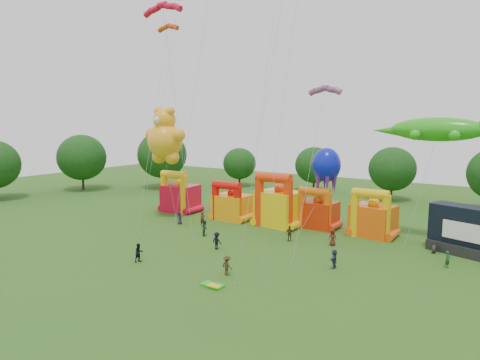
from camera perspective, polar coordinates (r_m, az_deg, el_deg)
The scene contains 24 objects.
ground at distance 38.69m, azimuth -14.03°, elevation -13.83°, with size 160.00×160.00×0.00m, color #345A19.
tree_ring at distance 38.09m, azimuth -14.86°, elevation -4.36°, with size 121.00×123.07×12.07m.
bouncy_castle_0 at distance 67.85m, azimuth -8.08°, elevation -2.12°, with size 5.62×4.72×6.58m.
bouncy_castle_1 at distance 61.75m, azimuth -1.19°, elevation -3.33°, with size 4.99×4.01×5.72m.
bouncy_castle_2 at distance 58.31m, azimuth 5.09°, elevation -3.42°, with size 6.18×5.22×7.37m.
bouncy_castle_3 at distance 58.00m, azimuth 10.30°, elevation -4.23°, with size 4.90×4.03×5.57m.
bouncy_castle_4 at distance 55.45m, azimuth 17.24°, elevation -4.84°, with size 5.54×4.76×6.05m.
stage_trailer at distance 51.73m, azimuth 28.42°, elevation -6.10°, with size 8.70×5.50×5.23m.
teddy_bear_kite at distance 61.98m, azimuth -9.95°, elevation 5.36°, with size 7.03×4.99×16.28m.
gecko_kite at distance 53.36m, azimuth 23.82°, elevation 2.22°, with size 13.53×6.97×14.74m.
octopus_kite at distance 56.54m, azimuth 10.74°, elevation -0.51°, with size 3.73×6.01×10.83m.
parafoil_kites at distance 56.49m, azimuth -9.02°, elevation 7.07°, with size 29.12×13.73×28.95m.
diamond_kites at distance 45.62m, azimuth -0.59°, elevation 11.40°, with size 20.48×17.15×40.47m.
folded_kite_bundle at distance 37.88m, azimuth -3.65°, elevation -13.86°, with size 2.00×1.11×0.31m.
spectator_0 at distance 59.89m, azimuth -8.05°, elevation -5.05°, with size 0.84×0.55×1.72m, color #202236.
spectator_1 at distance 58.42m, azimuth -5.01°, elevation -5.22°, with size 0.71×0.46×1.94m, color #521E17.
spectator_2 at distance 53.54m, azimuth -4.66°, elevation -6.42°, with size 0.95×0.74×1.94m, color #1A432C.
spectator_3 at distance 47.97m, azimuth -3.10°, elevation -8.10°, with size 1.26×0.72×1.94m, color black.
spectator_4 at distance 51.31m, azimuth 6.65°, elevation -7.11°, with size 1.11×0.46×1.89m, color #393117.
spectator_5 at distance 43.03m, azimuth 12.44°, elevation -10.23°, with size 1.72×0.55×1.85m, color #2B3148.
spectator_6 at distance 50.37m, azimuth 12.24°, elevation -7.53°, with size 0.92×0.60×1.87m, color #4F1E16.
spectator_7 at distance 46.68m, azimuth 25.94°, elevation -9.52°, with size 0.61×0.40×1.68m, color #1D4822.
spectator_8 at distance 44.91m, azimuth -13.31°, elevation -9.43°, with size 0.94×0.73×1.94m, color black.
spectator_9 at distance 40.21m, azimuth -1.73°, elevation -11.33°, with size 1.20×0.69×1.86m, color #362A15.
Camera 1 is at (26.76, -24.11, 14.13)m, focal length 32.00 mm.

